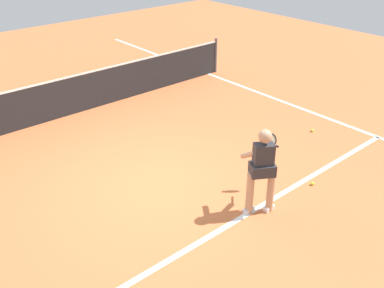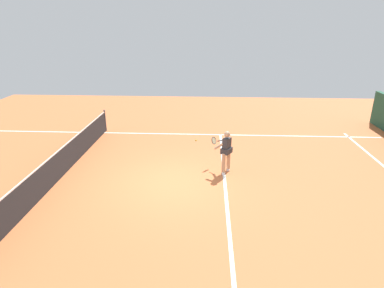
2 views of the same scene
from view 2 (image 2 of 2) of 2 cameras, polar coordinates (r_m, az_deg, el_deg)
name	(u,v)px [view 2 (image 2 of 2)]	position (r m, az deg, el deg)	size (l,w,h in m)	color
ground_plane	(172,182)	(10.97, -3.50, -6.77)	(26.73, 26.73, 0.00)	#C66638
service_line_marking	(225,183)	(10.92, 5.83, -6.95)	(10.00, 0.10, 0.01)	white
sideline_right_marking	(184,134)	(15.55, -1.47, 1.77)	(0.10, 18.56, 0.01)	white
court_net	(57,166)	(11.83, -22.69, -3.64)	(10.68, 0.08, 1.07)	#4C4C51
tennis_player	(226,150)	(11.40, 6.01, -1.06)	(1.07, 0.79, 1.55)	tan
tennis_ball_mid	(227,157)	(12.95, 6.25, -2.22)	(0.07, 0.07, 0.07)	#D1E533
tennis_ball_far	(196,140)	(14.66, 0.71, 0.70)	(0.07, 0.07, 0.07)	#D1E533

